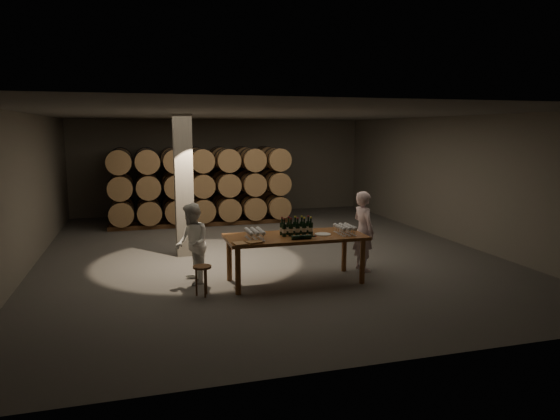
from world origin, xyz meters
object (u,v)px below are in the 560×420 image
object	(u,v)px
plate	(323,234)
stool	(202,271)
tasting_table	(295,241)
bottle_cluster	(296,228)
notebook_near	(254,242)
person_man	(363,231)
person_woman	(192,244)

from	to	relation	value
plate	stool	xyz separation A→B (m)	(-2.30, -0.25, -0.47)
tasting_table	plate	world-z (taller)	plate
bottle_cluster	stool	size ratio (longest dim) A/B	1.14
tasting_table	notebook_near	size ratio (longest dim) A/B	10.49
person_man	stool	bearing A→B (deg)	93.79
person_woman	plate	bearing A→B (deg)	73.36
stool	notebook_near	bearing A→B (deg)	-5.36
tasting_table	notebook_near	xyz separation A→B (m)	(-0.89, -0.42, 0.12)
stool	person_woman	bearing A→B (deg)	96.33
bottle_cluster	plate	size ratio (longest dim) A/B	1.99
tasting_table	stool	bearing A→B (deg)	-169.43
plate	tasting_table	bearing A→B (deg)	170.79
plate	person_man	size ratio (longest dim) A/B	0.19
bottle_cluster	notebook_near	xyz separation A→B (m)	(-0.92, -0.45, -0.11)
bottle_cluster	person_woman	size ratio (longest dim) A/B	0.40
bottle_cluster	stool	distance (m)	1.95
notebook_near	person_man	bearing A→B (deg)	2.25
stool	person_woman	xyz separation A→B (m)	(-0.09, 0.78, 0.32)
plate	stool	world-z (taller)	plate
stool	person_woman	size ratio (longest dim) A/B	0.35
bottle_cluster	person_woman	world-z (taller)	person_woman
stool	bottle_cluster	bearing A→B (deg)	11.42
notebook_near	stool	xyz separation A→B (m)	(-0.90, 0.08, -0.48)
bottle_cluster	notebook_near	distance (m)	1.03
tasting_table	notebook_near	bearing A→B (deg)	-154.91
tasting_table	stool	xyz separation A→B (m)	(-1.79, -0.33, -0.36)
notebook_near	person_woman	distance (m)	1.31
person_man	person_woman	distance (m)	3.45
plate	notebook_near	bearing A→B (deg)	-166.64
bottle_cluster	plate	xyz separation A→B (m)	(0.48, -0.12, -0.12)
person_man	person_woman	world-z (taller)	person_man
stool	person_woman	world-z (taller)	person_woman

